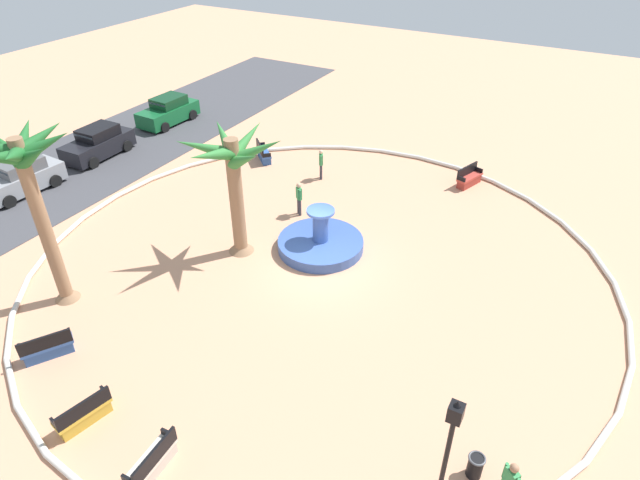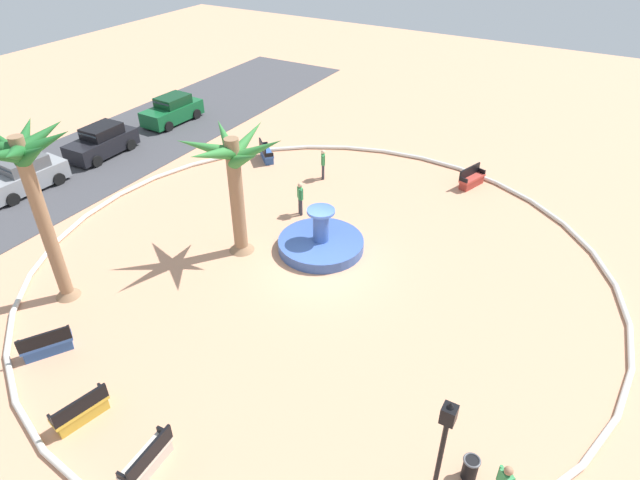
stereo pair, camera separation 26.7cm
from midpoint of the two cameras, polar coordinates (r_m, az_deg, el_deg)
ground_plane at (r=21.78m, az=0.31°, el=-2.71°), size 80.00×80.00×0.00m
plaza_curb at (r=21.73m, az=0.31°, el=-2.50°), size 22.96×22.96×0.20m
street_asphalt at (r=31.62m, az=-25.74°, el=6.16°), size 48.00×8.00×0.03m
fountain at (r=22.59m, az=0.43°, el=-0.32°), size 3.60×3.60×1.91m
palm_tree_near_fountain at (r=19.83m, az=-28.07°, el=5.95°), size 3.37×3.22×6.64m
palm_tree_by_curb at (r=21.04m, az=-8.71°, el=7.23°), size 4.13×3.80×5.28m
bench_east at (r=15.84m, az=-17.29°, el=-21.38°), size 1.63×0.59×1.00m
bench_west at (r=28.46m, az=15.98°, el=6.15°), size 1.68×0.99×1.00m
bench_north at (r=17.48m, az=-23.56°, el=-16.30°), size 1.67×0.84×1.00m
bench_southeast at (r=30.28m, az=-5.46°, el=9.06°), size 1.47×1.50×1.00m
bench_southwest at (r=19.93m, az=-26.57°, el=-9.93°), size 1.62×1.27×1.00m
lamppost at (r=13.36m, az=13.33°, el=-20.80°), size 0.32×0.32×3.88m
trash_bin at (r=15.58m, az=16.12°, el=-22.14°), size 0.46×0.46×0.73m
person_cyclist_photo at (r=27.86m, az=0.61°, el=8.18°), size 0.48×0.34×1.61m
person_pedestrian_stroll at (r=24.68m, az=-1.80°, el=4.57°), size 0.38×0.42×1.63m
parked_car_leftmost at (r=30.48m, az=-28.60°, el=5.97°), size 4.09×2.09×1.67m
parked_car_second at (r=32.84m, az=-21.86°, el=9.60°), size 4.03×1.98×1.67m
parked_car_third at (r=36.31m, az=-15.14°, el=13.09°), size 4.06×2.04×1.67m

